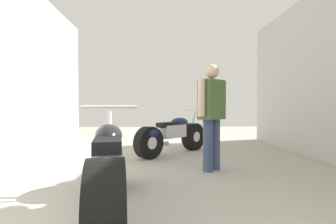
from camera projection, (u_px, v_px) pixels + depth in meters
ground_plane at (182, 178)px, 3.53m from camera, size 17.69×17.69×0.00m
motorcycle_maroon_cruiser at (108, 170)px, 2.32m from camera, size 0.71×2.13×0.99m
motorcycle_black_naked at (172, 135)px, 5.30m from camera, size 1.53×1.51×0.91m
mechanic_in_blue at (212, 111)px, 3.94m from camera, size 0.53×0.53×1.61m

